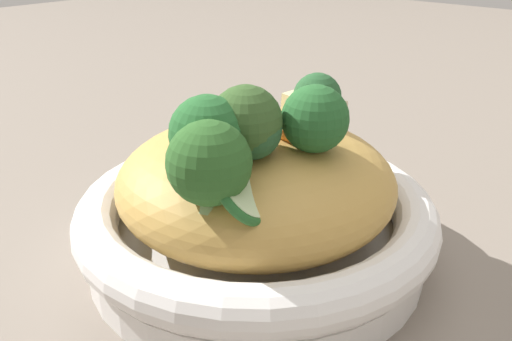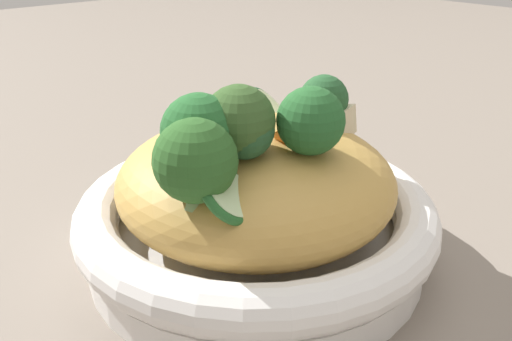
{
  "view_description": "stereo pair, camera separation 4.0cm",
  "coord_description": "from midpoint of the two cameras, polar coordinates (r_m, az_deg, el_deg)",
  "views": [
    {
      "loc": [
        -0.27,
        -0.24,
        0.24
      ],
      "look_at": [
        0.0,
        0.0,
        0.07
      ],
      "focal_mm": 37.93,
      "sensor_mm": 36.0,
      "label": 1
    },
    {
      "loc": [
        -0.24,
        -0.27,
        0.24
      ],
      "look_at": [
        0.0,
        0.0,
        0.07
      ],
      "focal_mm": 37.93,
      "sensor_mm": 36.0,
      "label": 2
    }
  ],
  "objects": [
    {
      "name": "zucchini_slices",
      "position": [
        0.39,
        -3.12,
        3.28
      ],
      "size": [
        0.18,
        0.14,
        0.04
      ],
      "color": "beige",
      "rests_on": "serving_bowl"
    },
    {
      "name": "chicken_chunks",
      "position": [
        0.43,
        3.88,
        5.9
      ],
      "size": [
        0.04,
        0.05,
        0.03
      ],
      "color": "beige",
      "rests_on": "serving_bowl"
    },
    {
      "name": "carrot_coins",
      "position": [
        0.37,
        -5.32,
        3.57
      ],
      "size": [
        0.07,
        0.1,
        0.02
      ],
      "color": "orange",
      "rests_on": "serving_bowl"
    },
    {
      "name": "noodle_heap",
      "position": [
        0.4,
        -2.83,
        -1.13
      ],
      "size": [
        0.21,
        0.21,
        0.08
      ],
      "color": "#BB9045",
      "rests_on": "serving_bowl"
    },
    {
      "name": "broccoli_florets",
      "position": [
        0.34,
        -3.79,
        4.03
      ],
      "size": [
        0.19,
        0.1,
        0.07
      ],
      "color": "#A0BE77",
      "rests_on": "serving_bowl"
    },
    {
      "name": "serving_bowl",
      "position": [
        0.42,
        -2.73,
        -5.59
      ],
      "size": [
        0.27,
        0.27,
        0.06
      ],
      "color": "white",
      "rests_on": "ground_plane"
    },
    {
      "name": "ground_plane",
      "position": [
        0.43,
        -2.66,
        -8.94
      ],
      "size": [
        3.0,
        3.0,
        0.0
      ],
      "primitive_type": "plane",
      "color": "slate"
    }
  ]
}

